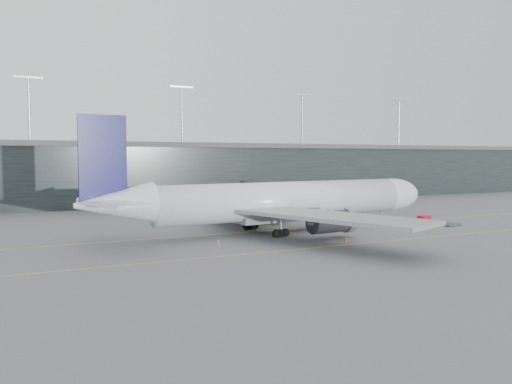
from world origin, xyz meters
name	(u,v)px	position (x,y,z in m)	size (l,w,h in m)	color
ground	(241,228)	(0.00, 0.00, 0.00)	(320.00, 320.00, 0.00)	slate
taxiline_a	(251,232)	(0.00, -4.00, 0.01)	(160.00, 0.25, 0.02)	gold
taxiline_b	(305,249)	(0.00, -20.00, 0.01)	(160.00, 0.25, 0.02)	gold
taxiline_lead_main	(224,214)	(5.00, 20.00, 0.01)	(0.25, 60.00, 0.02)	gold
terminal	(153,172)	(0.00, 58.00, 7.62)	(240.00, 36.00, 29.00)	black
main_aircraft	(283,201)	(4.49, -6.05, 4.77)	(60.63, 56.78, 16.99)	white
jet_bridge	(294,191)	(22.12, 21.26, 4.29)	(6.59, 43.89, 5.72)	#2D2D32
gse_cart	(424,219)	(30.82, -8.96, 0.82)	(2.35, 1.69, 1.48)	red
baggage_dolly	(449,224)	(33.33, -12.06, 0.20)	(3.34, 2.67, 0.33)	#3F3E44
uld_a	(191,219)	(-5.66, 8.97, 0.91)	(2.17, 1.87, 1.73)	#333237
uld_b	(209,217)	(-1.68, 10.34, 0.87)	(1.89, 1.54, 1.66)	#333237
uld_c	(225,215)	(1.33, 10.36, 1.10)	(2.68, 2.35, 2.09)	#333237
cone_nose	(429,221)	(33.29, -7.64, 0.32)	(0.41, 0.41, 0.65)	orange
cone_wing_stbd	(345,239)	(8.18, -17.35, 0.31)	(0.39, 0.39, 0.62)	#EC3A0D
cone_wing_port	(264,215)	(10.34, 12.26, 0.35)	(0.44, 0.44, 0.70)	orange
cone_tail	(218,241)	(-8.69, -12.18, 0.38)	(0.47, 0.47, 0.75)	orange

